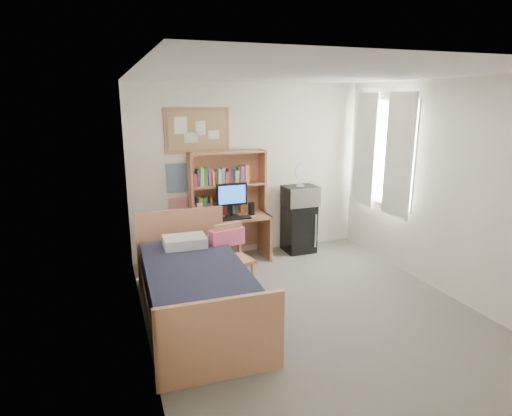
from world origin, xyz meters
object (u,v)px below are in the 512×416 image
object	(u,v)px
microwave	(300,196)
speaker_left	(212,213)
bulletin_board	(197,130)
bed	(197,294)
monitor	(232,200)
desk_chair	(235,260)
mini_fridge	(299,228)
desk	(231,238)
desk_fan	(301,176)
speaker_right	(251,209)

from	to	relation	value
microwave	speaker_left	bearing A→B (deg)	-177.50
bulletin_board	bed	world-z (taller)	bulletin_board
microwave	monitor	bearing A→B (deg)	-176.70
desk_chair	mini_fridge	world-z (taller)	desk_chair
desk	bed	distance (m)	1.80
desk_fan	monitor	bearing A→B (deg)	-176.70
desk_chair	monitor	size ratio (longest dim) A/B	1.78
speaker_right	desk_fan	world-z (taller)	desk_fan
desk	desk_fan	xyz separation A→B (m)	(1.12, 0.02, 0.86)
bed	monitor	distance (m)	1.86
speaker_left	speaker_right	xyz separation A→B (m)	(0.60, 0.00, 0.01)
desk_chair	bed	bearing A→B (deg)	-149.92
speaker_left	microwave	distance (m)	1.43
mini_fridge	microwave	size ratio (longest dim) A/B	1.49
bed	bulletin_board	bearing A→B (deg)	77.68
desk	monitor	world-z (taller)	monitor
mini_fridge	bed	world-z (taller)	mini_fridge
bulletin_board	monitor	world-z (taller)	bulletin_board
bulletin_board	speaker_left	xyz separation A→B (m)	(0.10, -0.35, -1.15)
speaker_left	microwave	size ratio (longest dim) A/B	0.30
bulletin_board	desk	xyz separation A→B (m)	(0.40, -0.28, -1.57)
bulletin_board	desk_fan	world-z (taller)	bulletin_board
monitor	speaker_right	bearing A→B (deg)	0.00
desk_chair	desk_fan	world-z (taller)	desk_fan
desk	desk_chair	bearing A→B (deg)	-104.52
monitor	speaker_left	xyz separation A→B (m)	(-0.30, -0.00, -0.17)
speaker_left	microwave	world-z (taller)	microwave
monitor	speaker_right	xyz separation A→B (m)	(0.30, 0.00, -0.15)
mini_fridge	desk_fan	xyz separation A→B (m)	(0.00, -0.02, 0.83)
desk	bed	bearing A→B (deg)	-118.76
desk	bed	world-z (taller)	desk
desk_chair	microwave	bearing A→B (deg)	26.51
desk	microwave	size ratio (longest dim) A/B	2.19
desk_chair	speaker_right	world-z (taller)	speaker_right
bed	microwave	bearing A→B (deg)	40.38
desk	speaker_right	size ratio (longest dim) A/B	6.06
bed	monitor	size ratio (longest dim) A/B	4.47
bulletin_board	bed	size ratio (longest dim) A/B	0.43
bulletin_board	speaker_left	world-z (taller)	bulletin_board
bed	speaker_left	distance (m)	1.68
speaker_right	desk_fan	size ratio (longest dim) A/B	0.58
bulletin_board	speaker_right	distance (m)	1.38
mini_fridge	bed	xyz separation A→B (m)	(-1.98, -1.62, -0.08)
bulletin_board	desk_chair	world-z (taller)	bulletin_board
desk	desk_fan	world-z (taller)	desk_fan
desk	bulletin_board	bearing A→B (deg)	144.34
bulletin_board	bed	xyz separation A→B (m)	(-0.46, -1.86, -1.62)
desk	monitor	bearing A→B (deg)	-90.00
speaker_right	microwave	bearing A→B (deg)	5.18
speaker_left	desk_chair	bearing A→B (deg)	-88.54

